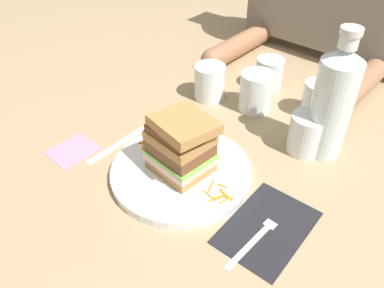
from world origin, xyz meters
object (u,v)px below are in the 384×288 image
object	(u,v)px
sandwich	(182,144)
empty_tumbler_2	(269,74)
empty_tumbler_1	(256,92)
main_plate	(182,171)
empty_tumbler_3	(210,82)
napkin_pink	(73,150)
juice_glass	(306,136)
empty_tumbler_0	(318,99)
fork	(260,234)
napkin_dark	(268,227)
water_bottle	(333,102)
knife	(123,141)

from	to	relation	value
sandwich	empty_tumbler_2	xyz separation A→B (m)	(-0.05, 0.38, -0.03)
empty_tumbler_1	main_plate	bearing A→B (deg)	-85.12
empty_tumbler_3	napkin_pink	xyz separation A→B (m)	(-0.08, -0.35, -0.04)
empty_tumbler_2	napkin_pink	bearing A→B (deg)	-108.81
juice_glass	empty_tumbler_1	xyz separation A→B (m)	(-0.16, 0.06, 0.01)
empty_tumbler_0	empty_tumbler_1	world-z (taller)	empty_tumbler_1
fork	empty_tumbler_3	distance (m)	0.43
empty_tumbler_1	empty_tumbler_3	world-z (taller)	empty_tumbler_1
juice_glass	empty_tumbler_1	distance (m)	0.17
main_plate	napkin_pink	world-z (taller)	main_plate
empty_tumbler_3	napkin_pink	bearing A→B (deg)	-103.04
napkin_dark	juice_glass	world-z (taller)	juice_glass
sandwich	juice_glass	distance (m)	0.26
napkin_dark	empty_tumbler_0	bearing A→B (deg)	105.59
main_plate	water_bottle	xyz separation A→B (m)	(0.17, 0.24, 0.11)
main_plate	fork	bearing A→B (deg)	-6.87
napkin_pink	empty_tumbler_1	bearing A→B (deg)	62.92
main_plate	empty_tumbler_3	size ratio (longest dim) A/B	3.16
water_bottle	napkin_pink	bearing A→B (deg)	-138.28
main_plate	napkin_pink	xyz separation A→B (m)	(-0.22, -0.10, -0.01)
fork	knife	world-z (taller)	fork
napkin_dark	empty_tumbler_0	xyz separation A→B (m)	(-0.10, 0.36, 0.04)
napkin_dark	knife	world-z (taller)	same
water_bottle	juice_glass	bearing A→B (deg)	-137.54
empty_tumbler_1	empty_tumbler_3	distance (m)	0.12
water_bottle	empty_tumbler_2	distance (m)	0.27
juice_glass	empty_tumbler_1	bearing A→B (deg)	159.75
napkin_dark	empty_tumbler_2	distance (m)	0.46
main_plate	juice_glass	xyz separation A→B (m)	(0.14, 0.22, 0.03)
sandwich	napkin_dark	world-z (taller)	sandwich
fork	napkin_pink	world-z (taller)	fork
empty_tumbler_1	sandwich	bearing A→B (deg)	-84.94
juice_glass	main_plate	bearing A→B (deg)	-122.23
water_bottle	empty_tumbler_2	xyz separation A→B (m)	(-0.22, 0.14, -0.08)
empty_tumbler_3	juice_glass	bearing A→B (deg)	-6.15
napkin_pink	main_plate	bearing A→B (deg)	23.87
sandwich	fork	xyz separation A→B (m)	(0.19, -0.02, -0.07)
knife	water_bottle	size ratio (longest dim) A/B	0.76
empty_tumbler_0	empty_tumbler_2	xyz separation A→B (m)	(-0.15, 0.03, -0.00)
knife	empty_tumbler_0	world-z (taller)	empty_tumbler_0
juice_glass	knife	bearing A→B (deg)	-142.77
juice_glass	napkin_pink	world-z (taller)	juice_glass
empty_tumbler_2	empty_tumbler_3	distance (m)	0.16
fork	knife	size ratio (longest dim) A/B	0.83
empty_tumbler_2	water_bottle	bearing A→B (deg)	-32.72
sandwich	empty_tumbler_3	distance (m)	0.29
empty_tumbler_0	empty_tumbler_2	distance (m)	0.15
water_bottle	empty_tumbler_0	distance (m)	0.15
sandwich	napkin_pink	distance (m)	0.25
empty_tumbler_3	empty_tumbler_1	bearing A→B (deg)	15.17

